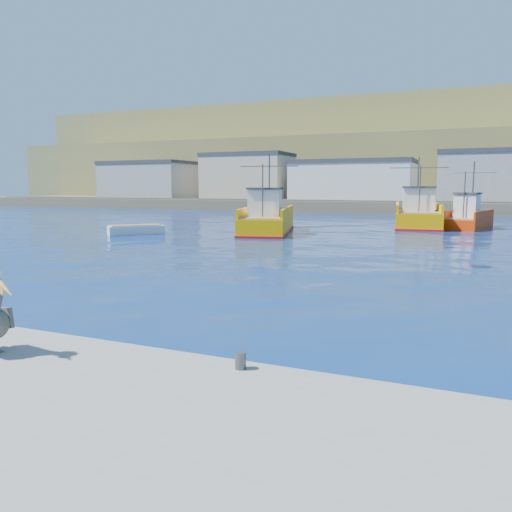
{
  "coord_description": "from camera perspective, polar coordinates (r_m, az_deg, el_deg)",
  "views": [
    {
      "loc": [
        6.56,
        -11.11,
        3.72
      ],
      "look_at": [
        0.35,
        3.57,
        1.48
      ],
      "focal_mm": 35.0,
      "sensor_mm": 36.0,
      "label": 1
    }
  ],
  "objects": [
    {
      "name": "ground",
      "position": [
        13.43,
        -7.41,
        -8.14
      ],
      "size": [
        260.0,
        260.0,
        0.0
      ],
      "primitive_type": "plane",
      "color": "#061850",
      "rests_on": "ground"
    },
    {
      "name": "dock_bollards",
      "position": [
        10.22,
        -14.29,
        -9.73
      ],
      "size": [
        36.2,
        0.2,
        0.3
      ],
      "color": "#4C4C4C",
      "rests_on": "dock"
    },
    {
      "name": "far_shore",
      "position": [
        120.61,
        20.11,
        10.02
      ],
      "size": [
        200.0,
        81.0,
        24.0
      ],
      "color": "brown",
      "rests_on": "ground"
    },
    {
      "name": "trawler_yellow_a",
      "position": [
        40.22,
        1.29,
        4.12
      ],
      "size": [
        6.0,
        10.99,
        6.41
      ],
      "color": "#FFA700",
      "rests_on": "ground"
    },
    {
      "name": "trawler_yellow_b",
      "position": [
        48.6,
        17.94,
        4.45
      ],
      "size": [
        5.41,
        11.61,
        6.5
      ],
      "color": "#FFA700",
      "rests_on": "ground"
    },
    {
      "name": "boat_orange",
      "position": [
        47.84,
        23.11,
        4.07
      ],
      "size": [
        4.18,
        7.38,
        5.9
      ],
      "color": "red",
      "rests_on": "ground"
    },
    {
      "name": "skiff_left",
      "position": [
        39.81,
        -13.54,
        2.84
      ],
      "size": [
        3.93,
        4.06,
        0.91
      ],
      "color": "silver",
      "rests_on": "ground"
    }
  ]
}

